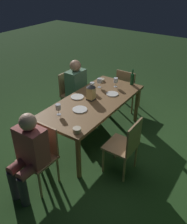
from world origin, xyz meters
The scene contains 19 objects.
ground_plane centered at (0.00, 0.00, 0.00)m, with size 16.00×16.00×0.00m, color #26471E.
dining_table centered at (0.00, 0.00, 0.68)m, with size 1.94×0.88×0.74m.
chair_head_near centered at (-1.22, 0.00, 0.49)m, with size 0.40×0.42×0.87m.
chair_head_far centered at (1.22, 0.00, 0.49)m, with size 0.40×0.42×0.87m.
person_in_rust centered at (1.41, 0.00, 0.64)m, with size 0.48×0.38×1.15m.
chair_side_right_b centered at (0.44, 0.83, 0.49)m, with size 0.42×0.40×0.87m.
chair_side_left_a centered at (-0.44, -0.83, 0.49)m, with size 0.42×0.40×0.87m.
person_in_green centered at (-0.44, -0.63, 0.64)m, with size 0.38×0.47×1.15m.
lantern_centerpiece centered at (0.00, -0.05, 0.88)m, with size 0.15×0.15×0.27m.
green_bottle_on_table centered at (-0.91, 0.23, 0.85)m, with size 0.07×0.07×0.29m.
wine_glass_a centered at (0.65, -0.17, 0.85)m, with size 0.08×0.08×0.17m.
wine_glass_b centered at (-0.25, -0.20, 0.85)m, with size 0.08×0.08×0.17m.
wine_glass_c centered at (-0.47, -0.19, 0.85)m, with size 0.08×0.08×0.17m.
wine_glass_d centered at (-0.65, 0.03, 0.85)m, with size 0.08×0.08×0.17m.
plate_a centered at (0.37, 0.01, 0.74)m, with size 0.23×0.23×0.01m, color silver.
plate_b centered at (-0.35, 0.14, 0.74)m, with size 0.21×0.21×0.01m, color silver.
plate_c centered at (0.07, -0.28, 0.74)m, with size 0.22×0.22×0.01m, color silver.
bowl_olives centered at (-0.71, -0.33, 0.76)m, with size 0.14×0.14×0.04m.
bowl_bread centered at (0.85, 0.32, 0.77)m, with size 0.11×0.11×0.06m.
Camera 1 is at (2.87, 1.96, 2.58)m, focal length 39.10 mm.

